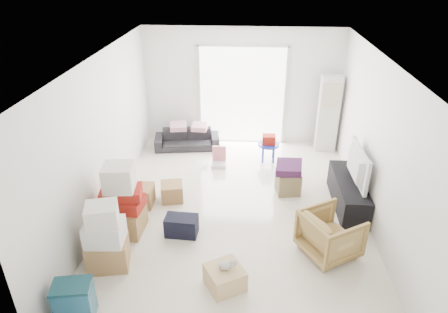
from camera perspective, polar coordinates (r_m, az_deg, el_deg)
room_shell at (r=6.52m, az=1.89°, el=2.06°), size 4.98×6.48×3.18m
sliding_door at (r=9.33m, az=2.60°, el=9.22°), size 2.10×0.04×2.33m
ac_tower at (r=9.31m, az=14.64°, el=5.90°), size 0.45×0.30×1.75m
tv_console at (r=7.54m, az=17.28°, el=-4.98°), size 0.46×1.54×0.51m
television at (r=7.38m, az=17.63°, el=-2.81°), size 0.66×1.11×0.14m
sofa at (r=9.34m, az=-5.31°, el=2.88°), size 1.54×0.64×0.58m
pillow_left at (r=9.27m, az=-6.57°, el=5.03°), size 0.47×0.39×0.13m
pillow_right at (r=9.21m, az=-3.55°, el=5.00°), size 0.41×0.34×0.13m
armchair at (r=6.26m, az=14.97°, el=-10.40°), size 1.00×1.01×0.78m
storage_bins at (r=5.56m, az=-20.59°, el=-18.78°), size 0.52×0.40×0.54m
box_stack_a at (r=6.04m, az=-16.52°, el=-11.27°), size 0.65×0.58×1.05m
box_stack_b at (r=6.63m, az=-14.30°, el=-6.52°), size 0.69×0.62×1.22m
box_stack_c at (r=7.42m, az=-12.08°, el=-5.48°), size 0.51×0.43×0.37m
loose_box at (r=7.47m, az=-7.44°, el=-5.01°), size 0.47×0.47×0.33m
duffel_bag at (r=6.59m, az=-6.09°, el=-9.80°), size 0.53×0.34×0.33m
ottoman at (r=7.71m, az=9.11°, el=-3.64°), size 0.48×0.48×0.42m
blanket at (r=7.57m, az=9.26°, el=-1.80°), size 0.52×0.52×0.14m
kids_table at (r=8.73m, az=6.40°, el=1.97°), size 0.46×0.46×0.60m
toy_walker at (r=8.60m, az=-0.73°, el=-0.55°), size 0.32×0.28×0.42m
wood_crate at (r=5.69m, az=0.13°, el=-16.88°), size 0.64×0.64×0.31m
plush_bunny at (r=5.55m, az=0.45°, el=-15.24°), size 0.26×0.15×0.13m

